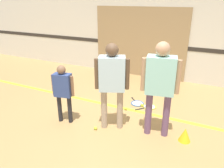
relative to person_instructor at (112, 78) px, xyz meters
The scene contains 13 objects.
ground_plane 1.05m from the person_instructor, 117.83° to the left, with size 16.00×16.00×0.00m, color tan.
wall_back 3.34m from the person_instructor, 91.28° to the left, with size 16.00×0.07×3.20m.
wall_panel 3.29m from the person_instructor, 100.53° to the left, with size 2.97×0.05×2.17m.
floor_stripe 1.33m from the person_instructor, 95.03° to the left, with size 14.40×0.10×0.01m.
person_instructor is the anchor object (origin of this frame).
person_student_left 1.03m from the person_instructor, 166.90° to the right, with size 0.45×0.26×1.22m.
person_student_right 0.86m from the person_instructor, 10.21° to the left, with size 0.65×0.36×1.75m.
racket_spare_on_floor 1.60m from the person_instructor, 70.10° to the left, with size 0.47×0.54×0.03m.
racket_second_spare 1.59m from the person_instructor, 85.34° to the left, with size 0.47×0.48×0.03m.
tennis_ball_near_instructor 1.06m from the person_instructor, 137.66° to the right, with size 0.07×0.07×0.07m, color #CCE038.
tennis_ball_by_spare_racket 1.52m from the person_instructor, 77.33° to the left, with size 0.07×0.07×0.07m, color #CCE038.
tennis_ball_stray_left 1.27m from the person_instructor, 91.73° to the left, with size 0.07×0.07×0.07m, color #CCE038.
training_cone 1.66m from the person_instructor, ahead, with size 0.22×0.22×0.26m.
Camera 1 is at (1.70, -3.51, 2.41)m, focal length 35.00 mm.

